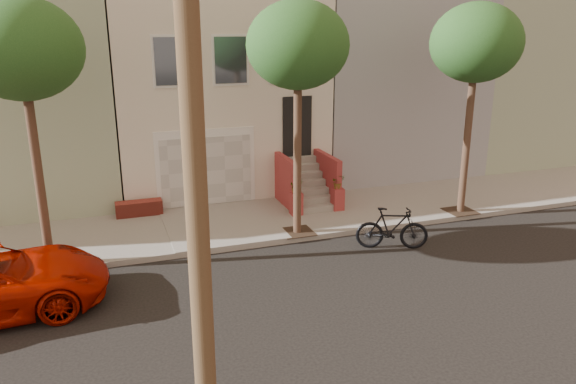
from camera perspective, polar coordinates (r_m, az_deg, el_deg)
name	(u,v)px	position (r m, az deg, el deg)	size (l,w,h in m)	color
ground	(316,306)	(12.17, 2.92, -11.64)	(90.00, 90.00, 0.00)	black
sidewalk	(250,222)	(16.77, -3.99, -3.10)	(40.00, 3.70, 0.15)	gray
house_row	(206,84)	(21.56, -8.43, 11.01)	(33.10, 11.70, 7.00)	beige
tree_left	(21,51)	(13.84, -25.82, 13.00)	(2.70, 2.57, 6.30)	#2D2116
tree_mid	(298,47)	(14.69, 1.04, 14.77)	(2.70, 2.57, 6.30)	#2D2116
tree_right	(476,44)	(17.38, 18.86, 14.25)	(2.70, 2.57, 6.30)	#2D2116
motorcycle	(392,228)	(15.07, 10.70, -3.70)	(0.54, 1.93, 1.16)	black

